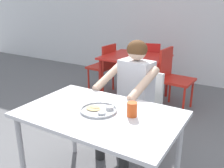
# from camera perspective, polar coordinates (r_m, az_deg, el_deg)

# --- Properties ---
(table_foreground) EXTENTS (1.22, 0.78, 0.74)m
(table_foreground) POSITION_cam_1_polar(r_m,az_deg,el_deg) (1.95, -2.91, -8.45)
(table_foreground) COLOR silver
(table_foreground) RESTS_ON ground
(thali_tray) EXTENTS (0.29, 0.29, 0.03)m
(thali_tray) POSITION_cam_1_polar(r_m,az_deg,el_deg) (1.93, -3.00, -5.93)
(thali_tray) COLOR #B7BABF
(thali_tray) RESTS_ON table_foreground
(drinking_cup) EXTENTS (0.08, 0.08, 0.11)m
(drinking_cup) POSITION_cam_1_polar(r_m,az_deg,el_deg) (1.84, 4.63, -5.73)
(drinking_cup) COLOR #D84C19
(drinking_cup) RESTS_ON table_foreground
(chair_foreground) EXTENTS (0.46, 0.47, 0.82)m
(chair_foreground) POSITION_cam_1_polar(r_m,az_deg,el_deg) (2.75, 6.73, -4.41)
(chair_foreground) COLOR silver
(chair_foreground) RESTS_ON ground
(diner_foreground) EXTENTS (0.54, 0.59, 1.19)m
(diner_foreground) POSITION_cam_1_polar(r_m,az_deg,el_deg) (2.49, 4.34, -1.17)
(diner_foreground) COLOR #2E2E2E
(diner_foreground) RESTS_ON ground
(table_background_red) EXTENTS (0.96, 0.85, 0.71)m
(table_background_red) POSITION_cam_1_polar(r_m,az_deg,el_deg) (3.95, 5.35, 5.27)
(table_background_red) COLOR red
(table_background_red) RESTS_ON ground
(chair_red_left) EXTENTS (0.40, 0.42, 0.84)m
(chair_red_left) POSITION_cam_1_polar(r_m,az_deg,el_deg) (4.30, -1.79, 4.55)
(chair_red_left) COLOR red
(chair_red_left) RESTS_ON ground
(chair_red_right) EXTENTS (0.46, 0.47, 0.89)m
(chair_red_right) POSITION_cam_1_polar(r_m,az_deg,el_deg) (3.73, 13.71, 2.12)
(chair_red_right) COLOR red
(chair_red_right) RESTS_ON ground
(chair_red_far) EXTENTS (0.48, 0.52, 0.85)m
(chair_red_far) POSITION_cam_1_polar(r_m,az_deg,el_deg) (4.50, 8.66, 4.98)
(chair_red_far) COLOR red
(chair_red_far) RESTS_ON ground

